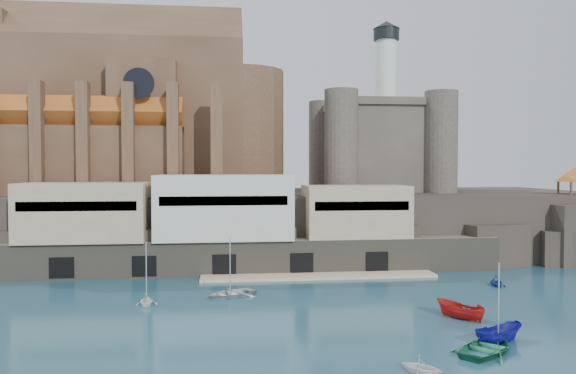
# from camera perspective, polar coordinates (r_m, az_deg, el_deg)

# --- Properties ---
(ground) EXTENTS (300.00, 300.00, 0.00)m
(ground) POSITION_cam_1_polar(r_m,az_deg,el_deg) (54.92, 4.29, -12.78)
(ground) COLOR navy
(ground) RESTS_ON ground
(promontory) EXTENTS (100.00, 36.00, 10.00)m
(promontory) POSITION_cam_1_polar(r_m,az_deg,el_deg) (92.50, -0.41, -3.63)
(promontory) COLOR black
(promontory) RESTS_ON ground
(quay) EXTENTS (70.00, 12.00, 13.05)m
(quay) POSITION_cam_1_polar(r_m,az_deg,el_deg) (75.65, -6.65, -4.04)
(quay) COLOR #666152
(quay) RESTS_ON ground
(church) EXTENTS (47.00, 25.93, 30.51)m
(church) POSITION_cam_1_polar(r_m,az_deg,el_deg) (95.41, -15.13, 6.81)
(church) COLOR #4E3524
(church) RESTS_ON promontory
(castle_keep) EXTENTS (21.20, 21.20, 29.30)m
(castle_keep) POSITION_cam_1_polar(r_m,az_deg,el_deg) (96.91, 9.12, 4.52)
(castle_keep) COLOR #463F37
(castle_keep) RESTS_ON promontory
(rock_outcrop) EXTENTS (14.50, 10.50, 8.70)m
(rock_outcrop) POSITION_cam_1_polar(r_m,az_deg,el_deg) (94.27, 27.08, -4.30)
(rock_outcrop) COLOR black
(rock_outcrop) RESTS_ON ground
(pavilion) EXTENTS (6.40, 6.40, 5.40)m
(pavilion) POSITION_cam_1_polar(r_m,az_deg,el_deg) (93.88, 27.11, 1.00)
(pavilion) COLOR #4E3524
(pavilion) RESTS_ON rock_outcrop
(boat_1) EXTENTS (2.88, 2.95, 2.97)m
(boat_1) POSITION_cam_1_polar(r_m,az_deg,el_deg) (41.25, 13.36, -17.90)
(boat_1) COLOR white
(boat_1) RESTS_ON ground
(boat_2) EXTENTS (2.29, 2.26, 4.69)m
(boat_2) POSITION_cam_1_polar(r_m,az_deg,el_deg) (49.58, 20.57, -14.54)
(boat_2) COLOR navy
(boat_2) RESTS_ON ground
(boat_3) EXTENTS (3.77, 4.26, 6.20)m
(boat_3) POSITION_cam_1_polar(r_m,az_deg,el_deg) (46.83, 19.62, -15.52)
(boat_3) COLOR #21744B
(boat_3) RESTS_ON ground
(boat_4) EXTENTS (2.64, 1.64, 3.02)m
(boat_4) POSITION_cam_1_polar(r_m,az_deg,el_deg) (60.08, -14.17, -11.54)
(boat_4) COLOR white
(boat_4) RESTS_ON ground
(boat_5) EXTENTS (2.61, 2.62, 4.91)m
(boat_5) POSITION_cam_1_polar(r_m,az_deg,el_deg) (55.77, 17.07, -12.63)
(boat_5) COLOR #AF1A15
(boat_5) RESTS_ON ground
(boat_6) EXTENTS (3.18, 4.19, 5.83)m
(boat_6) POSITION_cam_1_polar(r_m,az_deg,el_deg) (62.47, -5.89, -10.97)
(boat_6) COLOR silver
(boat_6) RESTS_ON ground
(boat_7) EXTENTS (2.94, 2.16, 3.07)m
(boat_7) POSITION_cam_1_polar(r_m,az_deg,el_deg) (71.70, 20.38, -9.39)
(boat_7) COLOR navy
(boat_7) RESTS_ON ground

